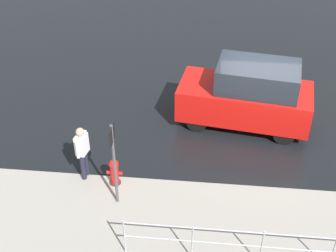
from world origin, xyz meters
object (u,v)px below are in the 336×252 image
fire_hydrant (114,172)px  sign_post (114,154)px  moving_hatchback (248,95)px  pedestrian (82,149)px

fire_hydrant → sign_post: 1.36m
moving_hatchback → pedestrian: 5.20m
sign_post → pedestrian: bearing=-39.4°
fire_hydrant → sign_post: sign_post is taller
moving_hatchback → pedestrian: size_ratio=2.53×
moving_hatchback → pedestrian: moving_hatchback is taller
moving_hatchback → sign_post: bearing=48.9°
pedestrian → sign_post: sign_post is taller
fire_hydrant → sign_post: (-0.19, 0.66, 1.18)m
fire_hydrant → pedestrian: size_ratio=0.50×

